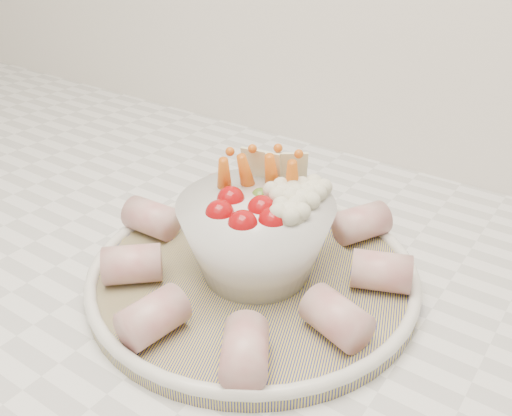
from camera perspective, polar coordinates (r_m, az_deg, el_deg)
The scene contains 3 objects.
serving_platter at distance 0.56m, azimuth -0.31°, elevation -6.61°, with size 0.40×0.40×0.02m.
veggie_bowl at distance 0.53m, azimuth 0.18°, elevation -2.51°, with size 0.14×0.14×0.11m.
cured_meat_rolls at distance 0.54m, azimuth -0.32°, elevation -4.73°, with size 0.30×0.29×0.04m.
Camera 1 is at (0.21, 1.06, 1.26)m, focal length 40.00 mm.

